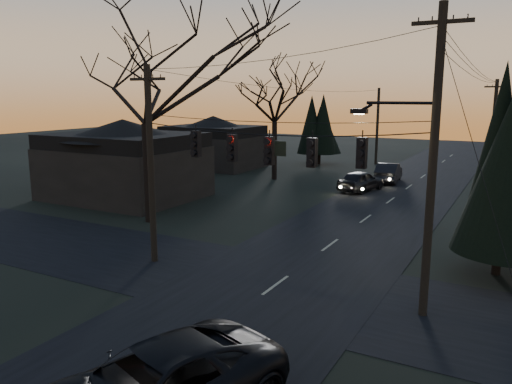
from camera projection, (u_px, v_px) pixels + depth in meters
The scene contains 15 objects.
main_road at pixel (355, 227), 27.91m from camera, with size 8.00×120.00×0.02m, color black.
cross_road at pixel (276, 285), 19.30m from camera, with size 60.00×7.00×0.02m, color black.
utility_pole_right at pixel (422, 315), 16.71m from camera, with size 5.00×0.30×10.00m, color black, non-canonical shape.
utility_pole_left at pixel (155, 261), 22.13m from camera, with size 1.80×0.30×8.50m, color black, non-canonical shape.
utility_pole_far_r at pixel (488, 185), 40.83m from camera, with size 1.80×0.30×8.50m, color black, non-canonical shape.
utility_pole_far_l at pixel (376, 164), 53.13m from camera, with size 0.30×0.30×8.00m, color black, non-canonical shape.
span_signal_assembly at pixel (271, 149), 18.41m from camera, with size 11.50×0.44×1.54m.
bare_tree_left at pixel (143, 83), 27.55m from camera, with size 11.22×11.22×11.34m.
evergreen_right at pixel (507, 156), 19.58m from camera, with size 4.46×4.46×8.62m.
bare_tree_dist at pixel (275, 99), 42.41m from camera, with size 7.59×7.59×9.88m.
evergreen_dist at pixel (320, 128), 52.61m from camera, with size 3.40×3.40×6.59m.
house_left_near at pixel (124, 159), 35.38m from camera, with size 10.00×8.00×5.60m.
house_left_far at pixel (214, 142), 50.62m from camera, with size 9.00×7.00×5.20m.
sedan_oncoming_a at pixel (361, 181), 38.14m from camera, with size 1.86×4.62×1.57m, color black.
sedan_oncoming_b at pixel (389, 173), 42.19m from camera, with size 1.71×4.90×1.61m, color black.
Camera 1 is at (8.09, -6.38, 7.24)m, focal length 35.00 mm.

